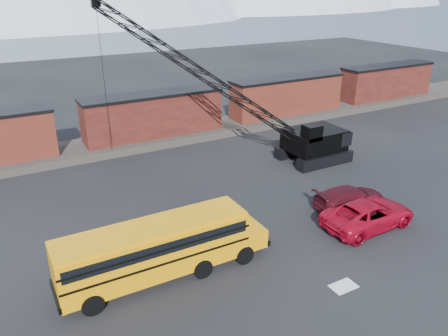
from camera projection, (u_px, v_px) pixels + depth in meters
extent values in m
plane|color=black|center=(289.00, 251.00, 25.68)|extent=(160.00, 160.00, 0.00)
cube|color=#413C35|center=(155.00, 138.00, 43.22)|extent=(120.00, 5.00, 0.70)
cube|color=black|center=(26.00, 153.00, 37.69)|extent=(2.20, 2.40, 0.60)
cube|color=#562018|center=(153.00, 115.00, 42.30)|extent=(13.50, 2.90, 4.00)
cube|color=black|center=(152.00, 94.00, 41.50)|extent=(13.70, 3.10, 0.25)
cube|color=black|center=(112.00, 139.00, 41.09)|extent=(2.20, 2.40, 0.60)
cube|color=black|center=(193.00, 126.00, 44.85)|extent=(2.20, 2.40, 0.60)
cube|color=#4B1F15|center=(287.00, 96.00, 49.46)|extent=(13.50, 2.90, 4.00)
cube|color=black|center=(288.00, 78.00, 48.66)|extent=(13.70, 3.10, 0.25)
cube|color=black|center=(255.00, 116.00, 48.25)|extent=(2.20, 2.40, 0.60)
cube|color=black|center=(314.00, 106.00, 52.01)|extent=(2.20, 2.40, 0.60)
cube|color=#562018|center=(386.00, 82.00, 56.62)|extent=(13.50, 2.90, 4.00)
cube|color=black|center=(389.00, 66.00, 55.82)|extent=(13.70, 3.10, 0.25)
cube|color=black|center=(361.00, 98.00, 55.41)|extent=(2.20, 2.40, 0.60)
cube|color=black|center=(406.00, 91.00, 59.17)|extent=(2.20, 2.40, 0.60)
cube|color=silver|center=(343.00, 286.00, 22.68)|extent=(1.40, 0.90, 0.02)
cube|color=orange|center=(154.00, 249.00, 22.65)|extent=(10.00, 2.50, 2.50)
cube|color=orange|center=(246.00, 233.00, 25.43)|extent=(1.60, 2.30, 1.10)
cube|color=orange|center=(153.00, 228.00, 22.14)|extent=(10.00, 2.30, 0.18)
cube|color=black|center=(162.00, 250.00, 21.37)|extent=(9.60, 0.05, 0.65)
cube|color=black|center=(145.00, 227.00, 23.39)|extent=(9.60, 0.05, 0.65)
cube|color=black|center=(258.00, 234.00, 25.93)|extent=(0.15, 2.45, 0.35)
cube|color=black|center=(55.00, 296.00, 20.79)|extent=(0.15, 2.50, 0.35)
cylinder|color=black|center=(93.00, 304.00, 20.61)|extent=(1.10, 0.35, 1.10)
cylinder|color=black|center=(82.00, 278.00, 22.46)|extent=(1.10, 0.35, 1.10)
cylinder|color=black|center=(202.00, 268.00, 23.20)|extent=(1.10, 0.35, 1.10)
cylinder|color=black|center=(185.00, 247.00, 25.05)|extent=(1.10, 0.35, 1.10)
cylinder|color=black|center=(244.00, 255.00, 24.37)|extent=(1.10, 0.35, 1.10)
cylinder|color=black|center=(224.00, 236.00, 26.22)|extent=(1.10, 0.35, 1.10)
imported|color=#A8081E|center=(368.00, 214.00, 27.94)|extent=(6.51, 3.09, 1.79)
imported|color=#400B14|center=(350.00, 197.00, 30.39)|extent=(5.50, 2.82, 1.53)
cube|color=black|center=(325.00, 160.00, 37.47)|extent=(5.50, 1.00, 1.00)
cube|color=black|center=(302.00, 149.00, 40.04)|extent=(5.50, 1.00, 1.00)
cube|color=black|center=(314.00, 139.00, 38.21)|extent=(4.80, 3.60, 1.80)
cube|color=black|center=(332.00, 134.00, 39.02)|extent=(1.20, 3.80, 1.20)
cube|color=black|center=(312.00, 133.00, 36.15)|extent=(1.40, 1.20, 1.30)
cube|color=black|center=(316.00, 134.00, 35.70)|extent=(1.20, 0.06, 0.90)
cube|color=black|center=(96.00, 3.00, 34.56)|extent=(0.70, 0.50, 0.60)
cylinder|color=black|center=(105.00, 85.00, 37.12)|extent=(0.04, 0.04, 12.76)
cube|color=black|center=(112.00, 153.00, 39.54)|extent=(0.25, 0.25, 0.50)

